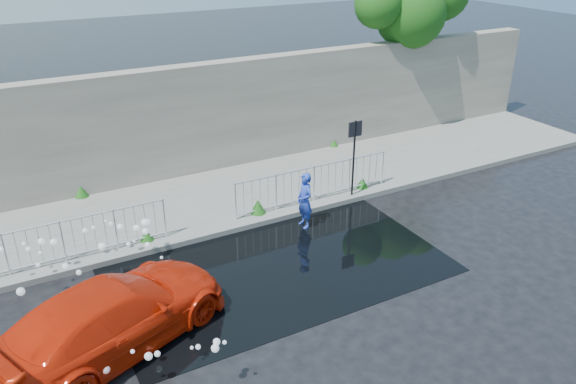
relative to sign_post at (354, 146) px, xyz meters
name	(u,v)px	position (x,y,z in m)	size (l,w,h in m)	color
ground	(276,291)	(-4.20, -3.10, -1.72)	(90.00, 90.00, 0.00)	black
pavement	(199,202)	(-4.20, 1.90, -1.65)	(30.00, 4.00, 0.15)	#62625D
curb	(225,231)	(-4.20, -0.10, -1.64)	(30.00, 0.25, 0.16)	#62625D
retaining_wall	(170,123)	(-4.20, 4.10, 0.18)	(30.00, 0.60, 3.50)	#696158
puddle	(275,264)	(-3.70, -2.10, -1.72)	(8.00, 5.00, 0.01)	black
sign_post	(354,146)	(0.00, 0.00, 0.00)	(0.45, 0.06, 2.50)	black
tree	(413,8)	(5.43, 4.32, 3.05)	(4.87, 2.66, 6.20)	#332114
railing_left	(62,240)	(-8.20, 0.25, -0.99)	(5.05, 0.05, 1.10)	silver
railing_right	(314,182)	(-1.20, 0.25, -0.99)	(5.05, 0.05, 1.10)	silver
weeds	(199,204)	(-4.39, 1.31, -1.41)	(12.17, 3.93, 0.42)	#224F15
water_spray	(97,284)	(-7.84, -1.88, -1.08)	(3.59, 5.60, 1.08)	white
red_car	(113,316)	(-7.80, -3.21, -1.02)	(1.97, 4.85, 1.41)	red
person	(305,200)	(-2.09, -0.76, -0.94)	(0.57, 0.38, 1.58)	#243DB4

